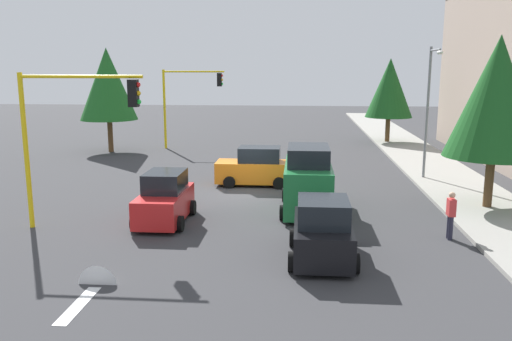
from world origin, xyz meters
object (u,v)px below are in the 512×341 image
(car_orange, at_px, (256,168))
(traffic_signal_near_right, at_px, (71,120))
(street_lamp_curbside, at_px, (430,99))
(car_black, at_px, (322,232))
(pedestrian_crossing, at_px, (451,214))
(tree_roadside_far, at_px, (390,88))
(tree_opposite_side, at_px, (108,84))
(car_red, at_px, (165,200))
(tree_roadside_near, at_px, (496,97))
(delivery_van_green, at_px, (308,181))
(traffic_signal_far_right, at_px, (188,93))

(car_orange, bearing_deg, traffic_signal_near_right, -37.14)
(traffic_signal_near_right, xyz_separation_m, street_lamp_curbside, (-9.61, 14.91, 0.27))
(traffic_signal_near_right, xyz_separation_m, car_black, (2.49, 9.00, -3.18))
(street_lamp_curbside, distance_m, pedestrian_crossing, 10.41)
(tree_roadside_far, xyz_separation_m, tree_opposite_side, (6.00, -20.50, 0.43))
(street_lamp_curbside, xyz_separation_m, tree_roadside_far, (-14.39, 0.30, 0.03))
(car_black, height_order, pedestrian_crossing, car_black)
(street_lamp_curbside, height_order, car_black, street_lamp_curbside)
(traffic_signal_near_right, relative_size, car_red, 1.58)
(tree_opposite_side, distance_m, pedestrian_crossing, 26.42)
(tree_roadside_near, distance_m, delivery_van_green, 8.39)
(traffic_signal_far_right, relative_size, street_lamp_curbside, 0.83)
(car_red, bearing_deg, car_orange, 156.47)
(traffic_signal_near_right, distance_m, tree_roadside_far, 28.42)
(pedestrian_crossing, bearing_deg, street_lamp_curbside, 172.01)
(traffic_signal_near_right, xyz_separation_m, car_orange, (-8.00, 6.06, -3.18))
(traffic_signal_near_right, bearing_deg, traffic_signal_far_right, -179.98)
(car_black, distance_m, car_red, 6.95)
(delivery_van_green, xyz_separation_m, pedestrian_crossing, (3.33, 4.94, -0.37))
(traffic_signal_near_right, height_order, car_orange, traffic_signal_near_right)
(tree_roadside_near, xyz_separation_m, car_black, (6.49, -7.21, -3.85))
(pedestrian_crossing, bearing_deg, car_red, -96.64)
(traffic_signal_far_right, xyz_separation_m, tree_roadside_near, (16.00, 16.22, 0.65))
(traffic_signal_near_right, bearing_deg, delivery_van_green, 110.47)
(car_red, xyz_separation_m, pedestrian_crossing, (1.22, 10.49, 0.02))
(tree_opposite_side, bearing_deg, street_lamp_curbside, 67.45)
(delivery_van_green, height_order, car_black, delivery_van_green)
(car_orange, bearing_deg, delivery_van_green, 28.07)
(tree_roadside_far, bearing_deg, pedestrian_crossing, -3.95)
(car_red, bearing_deg, tree_opposite_side, -153.72)
(traffic_signal_near_right, bearing_deg, pedestrian_crossing, 89.51)
(car_black, bearing_deg, delivery_van_green, -176.10)
(traffic_signal_far_right, distance_m, car_orange, 13.82)
(car_orange, distance_m, pedestrian_crossing, 11.04)
(traffic_signal_far_right, xyz_separation_m, tree_opposite_side, (2.00, -5.28, 0.69))
(street_lamp_curbside, relative_size, car_orange, 1.74)
(tree_roadside_far, relative_size, delivery_van_green, 1.39)
(traffic_signal_near_right, distance_m, pedestrian_crossing, 13.91)
(pedestrian_crossing, bearing_deg, delivery_van_green, -124.00)
(street_lamp_curbside, xyz_separation_m, car_black, (12.10, -5.91, -3.45))
(delivery_van_green, distance_m, pedestrian_crossing, 5.97)
(traffic_signal_near_right, height_order, street_lamp_curbside, street_lamp_curbside)
(street_lamp_curbside, bearing_deg, car_red, -54.34)
(tree_opposite_side, bearing_deg, tree_roadside_far, 106.31)
(tree_roadside_far, bearing_deg, traffic_signal_far_right, -75.27)
(car_black, xyz_separation_m, car_orange, (-10.49, -2.94, 0.00))
(car_orange, bearing_deg, traffic_signal_far_right, -153.19)
(traffic_signal_near_right, height_order, tree_roadside_near, tree_roadside_near)
(delivery_van_green, distance_m, car_red, 5.95)
(pedestrian_crossing, bearing_deg, car_orange, -137.31)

